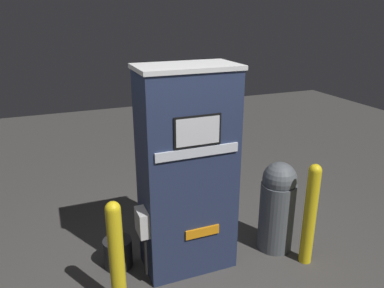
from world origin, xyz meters
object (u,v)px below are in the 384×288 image
Objects in this scene: squeegee_bucket at (118,253)px; safety_bollard at (116,255)px; safety_bollard_far at (310,213)px; gas_pump at (187,172)px; trash_bin at (277,205)px.

safety_bollard is at bearing -99.82° from squeegee_bucket.
safety_bollard_far is 1.62× the size of squeegee_bucket.
safety_bollard is 1.56× the size of squeegee_bucket.
safety_bollard_far is 1.97m from squeegee_bucket.
safety_bollard_far reaches higher than squeegee_bucket.
gas_pump reaches higher than squeegee_bucket.
safety_bollard is 1.05× the size of trash_bin.
safety_bollard_far is (1.92, -0.06, 0.02)m from safety_bollard.
safety_bollard is at bearing -153.91° from gas_pump.
trash_bin is at bearing -10.56° from squeegee_bucket.
gas_pump is 1.86× the size of safety_bollard_far.
squeegee_bucket is at bearing 162.80° from gas_pump.
safety_bollard reaches higher than squeegee_bucket.
gas_pump is 2.03× the size of trash_bin.
squeegee_bucket is (-1.82, 0.64, -0.42)m from safety_bollard_far.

